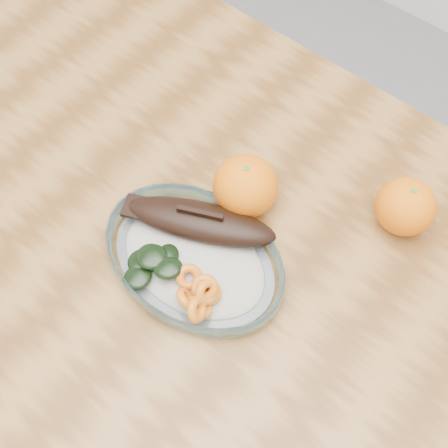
% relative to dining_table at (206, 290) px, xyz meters
% --- Properties ---
extents(ground, '(3.00, 3.00, 0.00)m').
position_rel_dining_table_xyz_m(ground, '(0.00, 0.00, -0.65)').
color(ground, slate).
rests_on(ground, ground).
extents(dining_table, '(1.20, 0.80, 0.75)m').
position_rel_dining_table_xyz_m(dining_table, '(0.00, 0.00, 0.00)').
color(dining_table, brown).
rests_on(dining_table, ground).
extents(plated_meal, '(0.47, 0.47, 0.07)m').
position_rel_dining_table_xyz_m(plated_meal, '(-0.01, -0.01, 0.12)').
color(plated_meal, white).
rests_on(plated_meal, dining_table).
extents(orange_left, '(0.09, 0.09, 0.09)m').
position_rel_dining_table_xyz_m(orange_left, '(-0.01, 0.10, 0.14)').
color(orange_left, '#F65605').
rests_on(orange_left, dining_table).
extents(orange_right, '(0.08, 0.08, 0.08)m').
position_rel_dining_table_xyz_m(orange_right, '(0.16, 0.21, 0.14)').
color(orange_right, '#F65605').
rests_on(orange_right, dining_table).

